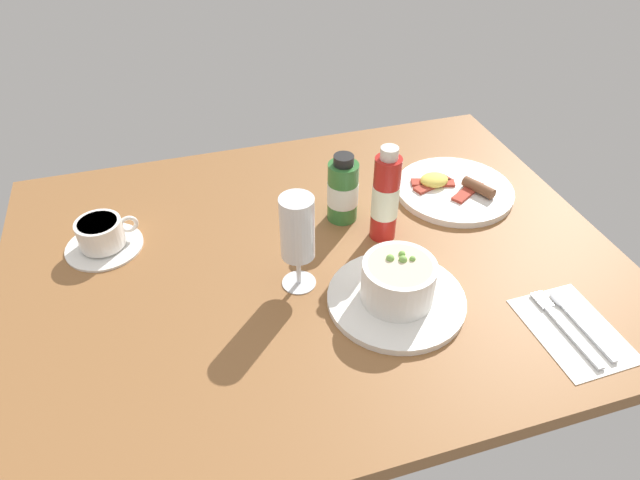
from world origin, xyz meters
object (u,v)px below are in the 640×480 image
(porridge_bowl, at_px, (398,286))
(sauce_bottle_red, at_px, (385,198))
(coffee_cup, at_px, (102,236))
(wine_glass, at_px, (297,232))
(cutlery_setting, at_px, (572,327))
(sauce_bottle_green, at_px, (343,191))
(breakfast_plate, at_px, (453,189))

(porridge_bowl, xyz_separation_m, sauce_bottle_red, (0.04, 0.17, 0.05))
(coffee_cup, relative_size, wine_glass, 0.79)
(cutlery_setting, height_order, sauce_bottle_green, sauce_bottle_green)
(sauce_bottle_red, bearing_deg, cutlery_setting, -56.78)
(porridge_bowl, height_order, sauce_bottle_red, sauce_bottle_red)
(cutlery_setting, relative_size, coffee_cup, 1.29)
(coffee_cup, distance_m, breakfast_plate, 0.70)
(wine_glass, bearing_deg, porridge_bowl, -32.31)
(sauce_bottle_green, bearing_deg, porridge_bowl, -87.33)
(sauce_bottle_green, height_order, sauce_bottle_red, sauce_bottle_red)
(cutlery_setting, height_order, sauce_bottle_red, sauce_bottle_red)
(cutlery_setting, xyz_separation_m, sauce_bottle_green, (-0.26, 0.38, 0.06))
(porridge_bowl, bearing_deg, coffee_cup, 148.16)
(cutlery_setting, height_order, wine_glass, wine_glass)
(breakfast_plate, bearing_deg, sauce_bottle_green, -177.04)
(sauce_bottle_red, distance_m, breakfast_plate, 0.23)
(cutlery_setting, height_order, breakfast_plate, breakfast_plate)
(porridge_bowl, distance_m, cutlery_setting, 0.28)
(coffee_cup, relative_size, sauce_bottle_red, 0.74)
(sauce_bottle_green, height_order, breakfast_plate, sauce_bottle_green)
(sauce_bottle_green, bearing_deg, breakfast_plate, 2.96)
(porridge_bowl, bearing_deg, cutlery_setting, -28.96)
(wine_glass, bearing_deg, sauce_bottle_red, 23.48)
(sauce_bottle_red, relative_size, breakfast_plate, 0.78)
(coffee_cup, height_order, sauce_bottle_red, sauce_bottle_red)
(sauce_bottle_green, relative_size, breakfast_plate, 0.58)
(cutlery_setting, bearing_deg, porridge_bowl, 151.04)
(cutlery_setting, relative_size, sauce_bottle_red, 0.95)
(porridge_bowl, bearing_deg, sauce_bottle_red, 75.70)
(cutlery_setting, relative_size, sauce_bottle_green, 1.29)
(cutlery_setting, bearing_deg, coffee_cup, 149.13)
(wine_glass, bearing_deg, sauce_bottle_green, 50.21)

